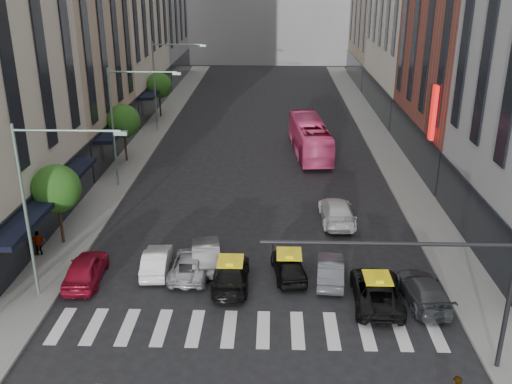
# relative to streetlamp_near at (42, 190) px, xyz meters

# --- Properties ---
(ground) EXTENTS (160.00, 160.00, 0.00)m
(ground) POSITION_rel_streetlamp_near_xyz_m (10.04, -4.00, -5.90)
(ground) COLOR black
(ground) RESTS_ON ground
(sidewalk_left) EXTENTS (3.00, 96.00, 0.15)m
(sidewalk_left) POSITION_rel_streetlamp_near_xyz_m (-1.46, 26.00, -5.83)
(sidewalk_left) COLOR slate
(sidewalk_left) RESTS_ON ground
(sidewalk_right) EXTENTS (3.00, 96.00, 0.15)m
(sidewalk_right) POSITION_rel_streetlamp_near_xyz_m (21.54, 26.00, -5.83)
(sidewalk_right) COLOR slate
(sidewalk_right) RESTS_ON ground
(building_left_b) EXTENTS (8.00, 16.00, 24.00)m
(building_left_b) POSITION_rel_streetlamp_near_xyz_m (-6.96, 24.00, 6.10)
(building_left_b) COLOR tan
(building_left_b) RESTS_ON ground
(building_right_b) EXTENTS (8.00, 18.00, 26.00)m
(building_right_b) POSITION_rel_streetlamp_near_xyz_m (27.04, 23.00, 7.10)
(building_right_b) COLOR brown
(building_right_b) RESTS_ON ground
(tree_near) EXTENTS (2.88, 2.88, 4.95)m
(tree_near) POSITION_rel_streetlamp_near_xyz_m (-1.76, 6.00, -2.25)
(tree_near) COLOR black
(tree_near) RESTS_ON sidewalk_left
(tree_mid) EXTENTS (2.88, 2.88, 4.95)m
(tree_mid) POSITION_rel_streetlamp_near_xyz_m (-1.76, 22.00, -2.25)
(tree_mid) COLOR black
(tree_mid) RESTS_ON sidewalk_left
(tree_far) EXTENTS (2.88, 2.88, 4.95)m
(tree_far) POSITION_rel_streetlamp_near_xyz_m (-1.76, 38.00, -2.25)
(tree_far) COLOR black
(tree_far) RESTS_ON sidewalk_left
(streetlamp_near) EXTENTS (5.38, 0.25, 9.00)m
(streetlamp_near) POSITION_rel_streetlamp_near_xyz_m (0.00, 0.00, 0.00)
(streetlamp_near) COLOR gray
(streetlamp_near) RESTS_ON sidewalk_left
(streetlamp_mid) EXTENTS (5.38, 0.25, 9.00)m
(streetlamp_mid) POSITION_rel_streetlamp_near_xyz_m (0.00, 16.00, 0.00)
(streetlamp_mid) COLOR gray
(streetlamp_mid) RESTS_ON sidewalk_left
(streetlamp_far) EXTENTS (5.38, 0.25, 9.00)m
(streetlamp_far) POSITION_rel_streetlamp_near_xyz_m (0.00, 32.00, 0.00)
(streetlamp_far) COLOR gray
(streetlamp_far) RESTS_ON sidewalk_left
(traffic_signal) EXTENTS (10.10, 0.20, 6.00)m
(traffic_signal) POSITION_rel_streetlamp_near_xyz_m (17.74, -5.00, -1.43)
(traffic_signal) COLOR black
(traffic_signal) RESTS_ON ground
(liberty_sign) EXTENTS (0.30, 0.70, 4.00)m
(liberty_sign) POSITION_rel_streetlamp_near_xyz_m (22.64, 16.00, 0.10)
(liberty_sign) COLOR red
(liberty_sign) RESTS_ON ground
(car_red) EXTENTS (2.01, 4.50, 1.50)m
(car_red) POSITION_rel_streetlamp_near_xyz_m (1.02, 1.65, -5.15)
(car_red) COLOR maroon
(car_red) RESTS_ON ground
(car_white_front) EXTENTS (1.61, 4.00, 1.29)m
(car_white_front) POSITION_rel_streetlamp_near_xyz_m (4.61, 2.85, -5.26)
(car_white_front) COLOR white
(car_white_front) RESTS_ON ground
(car_silver) EXTENTS (2.15, 4.51, 1.24)m
(car_silver) POSITION_rel_streetlamp_near_xyz_m (6.58, 2.64, -5.28)
(car_silver) COLOR #A5A6AB
(car_silver) RESTS_ON ground
(taxi_left) EXTENTS (2.10, 4.86, 1.39)m
(taxi_left) POSITION_rel_streetlamp_near_xyz_m (8.83, 1.53, -5.21)
(taxi_left) COLOR black
(taxi_left) RESTS_ON ground
(taxi_center) EXTENTS (2.15, 4.20, 1.37)m
(taxi_center) POSITION_rel_streetlamp_near_xyz_m (11.94, 2.49, -5.22)
(taxi_center) COLOR black
(taxi_center) RESTS_ON ground
(car_grey_mid) EXTENTS (1.74, 4.09, 1.31)m
(car_grey_mid) POSITION_rel_streetlamp_near_xyz_m (14.17, 2.12, -5.25)
(car_grey_mid) COLOR #43454C
(car_grey_mid) RESTS_ON ground
(taxi_right) EXTENTS (2.53, 5.14, 1.40)m
(taxi_right) POSITION_rel_streetlamp_near_xyz_m (16.28, 0.00, -5.20)
(taxi_right) COLOR black
(taxi_right) RESTS_ON ground
(car_grey_curb) EXTENTS (2.31, 4.82, 1.35)m
(car_grey_curb) POSITION_rel_streetlamp_near_xyz_m (18.65, 0.13, -5.23)
(car_grey_curb) COLOR #36393D
(car_grey_curb) RESTS_ON ground
(car_row2_left) EXTENTS (2.13, 4.58, 1.45)m
(car_row2_left) POSITION_rel_streetlamp_near_xyz_m (7.28, 3.64, -5.18)
(car_row2_left) COLOR gray
(car_row2_left) RESTS_ON ground
(car_row2_right) EXTENTS (2.22, 5.20, 1.50)m
(car_row2_right) POSITION_rel_streetlamp_near_xyz_m (15.30, 9.87, -5.16)
(car_row2_right) COLOR silver
(car_row2_right) RESTS_ON ground
(bus) EXTENTS (3.53, 11.38, 3.12)m
(bus) POSITION_rel_streetlamp_near_xyz_m (14.34, 24.89, -4.34)
(bus) COLOR #EB4584
(bus) RESTS_ON ground
(rider) EXTENTS (0.69, 0.50, 1.76)m
(rider) POSITION_rel_streetlamp_near_xyz_m (17.77, -8.03, -4.03)
(rider) COLOR gray
(rider) RESTS_ON motorcycle
(pedestrian_far) EXTENTS (0.96, 0.58, 1.52)m
(pedestrian_far) POSITION_rel_streetlamp_near_xyz_m (-2.56, 4.31, -4.99)
(pedestrian_far) COLOR gray
(pedestrian_far) RESTS_ON sidewalk_left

